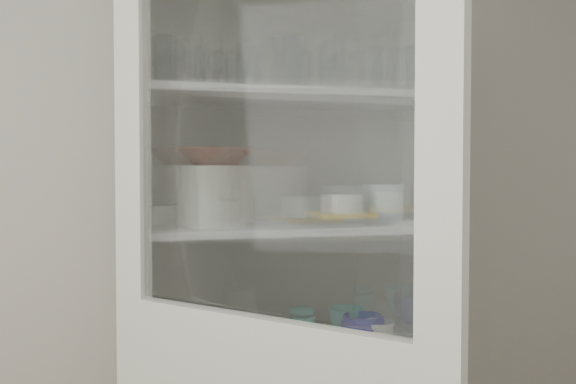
{
  "coord_description": "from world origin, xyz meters",
  "views": [
    {
      "loc": [
        -0.24,
        -0.59,
        1.42
      ],
      "look_at": [
        0.2,
        1.27,
        1.36
      ],
      "focal_mm": 38.0,
      "sensor_mm": 36.0,
      "label": 1
    }
  ],
  "objects_px": {
    "glass_platter": "(341,219)",
    "cream_bowl": "(215,177)",
    "teal_jar": "(302,326)",
    "measuring_cups": "(182,358)",
    "mug_teal": "(346,324)",
    "mug_white": "(379,336)",
    "white_ramekin": "(341,203)",
    "plate_stack_front": "(215,207)",
    "white_canister": "(156,331)",
    "pantry_cabinet": "(284,319)",
    "yellow_trivet": "(341,214)",
    "goblet_3": "(332,79)",
    "plate_stack_back": "(154,213)",
    "goblet_2": "(325,72)",
    "mug_blue": "(363,332)",
    "terracotta_bowl": "(215,157)",
    "grey_bowl_stack": "(383,202)",
    "goblet_1": "(218,72)",
    "goblet_0": "(170,71)"
  },
  "relations": [
    {
      "from": "glass_platter",
      "to": "cream_bowl",
      "type": "bearing_deg",
      "value": -174.8
    },
    {
      "from": "teal_jar",
      "to": "measuring_cups",
      "type": "distance_m",
      "value": 0.43
    },
    {
      "from": "glass_platter",
      "to": "mug_teal",
      "type": "height_order",
      "value": "glass_platter"
    },
    {
      "from": "mug_white",
      "to": "white_ramekin",
      "type": "bearing_deg",
      "value": 137.58
    },
    {
      "from": "plate_stack_front",
      "to": "white_canister",
      "type": "bearing_deg",
      "value": 147.7
    },
    {
      "from": "glass_platter",
      "to": "pantry_cabinet",
      "type": "bearing_deg",
      "value": 150.61
    },
    {
      "from": "plate_stack_front",
      "to": "yellow_trivet",
      "type": "height_order",
      "value": "plate_stack_front"
    },
    {
      "from": "mug_teal",
      "to": "goblet_3",
      "type": "bearing_deg",
      "value": 113.7
    },
    {
      "from": "cream_bowl",
      "to": "plate_stack_back",
      "type": "bearing_deg",
      "value": 132.29
    },
    {
      "from": "goblet_2",
      "to": "plate_stack_front",
      "type": "relative_size",
      "value": 0.84
    },
    {
      "from": "plate_stack_back",
      "to": "cream_bowl",
      "type": "xyz_separation_m",
      "value": [
        0.17,
        -0.19,
        0.12
      ]
    },
    {
      "from": "mug_blue",
      "to": "goblet_2",
      "type": "bearing_deg",
      "value": 137.72
    },
    {
      "from": "mug_white",
      "to": "teal_jar",
      "type": "height_order",
      "value": "teal_jar"
    },
    {
      "from": "plate_stack_front",
      "to": "plate_stack_back",
      "type": "xyz_separation_m",
      "value": [
        -0.17,
        0.19,
        -0.03
      ]
    },
    {
      "from": "goblet_2",
      "to": "terracotta_bowl",
      "type": "height_order",
      "value": "goblet_2"
    },
    {
      "from": "mug_teal",
      "to": "mug_white",
      "type": "xyz_separation_m",
      "value": [
        0.06,
        -0.14,
        -0.01
      ]
    },
    {
      "from": "grey_bowl_stack",
      "to": "pantry_cabinet",
      "type": "bearing_deg",
      "value": 171.0
    },
    {
      "from": "mug_teal",
      "to": "measuring_cups",
      "type": "bearing_deg",
      "value": -161.31
    },
    {
      "from": "pantry_cabinet",
      "to": "mug_white",
      "type": "xyz_separation_m",
      "value": [
        0.27,
        -0.16,
        -0.03
      ]
    },
    {
      "from": "glass_platter",
      "to": "yellow_trivet",
      "type": "bearing_deg",
      "value": 0.0
    },
    {
      "from": "goblet_3",
      "to": "measuring_cups",
      "type": "xyz_separation_m",
      "value": [
        -0.52,
        -0.21,
        -0.86
      ]
    },
    {
      "from": "grey_bowl_stack",
      "to": "white_canister",
      "type": "distance_m",
      "value": 0.83
    },
    {
      "from": "goblet_3",
      "to": "white_ramekin",
      "type": "height_order",
      "value": "goblet_3"
    },
    {
      "from": "teal_jar",
      "to": "glass_platter",
      "type": "bearing_deg",
      "value": -42.57
    },
    {
      "from": "white_canister",
      "to": "plate_stack_front",
      "type": "bearing_deg",
      "value": -32.3
    },
    {
      "from": "plate_stack_back",
      "to": "mug_teal",
      "type": "height_order",
      "value": "plate_stack_back"
    },
    {
      "from": "goblet_3",
      "to": "grey_bowl_stack",
      "type": "distance_m",
      "value": 0.45
    },
    {
      "from": "goblet_1",
      "to": "pantry_cabinet",
      "type": "bearing_deg",
      "value": -13.23
    },
    {
      "from": "cream_bowl",
      "to": "mug_blue",
      "type": "height_order",
      "value": "cream_bowl"
    },
    {
      "from": "terracotta_bowl",
      "to": "mug_blue",
      "type": "distance_m",
      "value": 0.72
    },
    {
      "from": "cream_bowl",
      "to": "goblet_2",
      "type": "bearing_deg",
      "value": 22.45
    },
    {
      "from": "goblet_3",
      "to": "glass_platter",
      "type": "relative_size",
      "value": 0.44
    },
    {
      "from": "measuring_cups",
      "to": "white_canister",
      "type": "distance_m",
      "value": 0.16
    },
    {
      "from": "plate_stack_front",
      "to": "glass_platter",
      "type": "bearing_deg",
      "value": 5.2
    },
    {
      "from": "goblet_0",
      "to": "glass_platter",
      "type": "relative_size",
      "value": 0.46
    },
    {
      "from": "goblet_0",
      "to": "mug_blue",
      "type": "distance_m",
      "value": 1.03
    },
    {
      "from": "plate_stack_front",
      "to": "measuring_cups",
      "type": "distance_m",
      "value": 0.45
    },
    {
      "from": "white_ramekin",
      "to": "measuring_cups",
      "type": "relative_size",
      "value": 1.38
    },
    {
      "from": "goblet_1",
      "to": "mug_teal",
      "type": "height_order",
      "value": "goblet_1"
    },
    {
      "from": "pantry_cabinet",
      "to": "cream_bowl",
      "type": "relative_size",
      "value": 9.78
    },
    {
      "from": "goblet_3",
      "to": "teal_jar",
      "type": "distance_m",
      "value": 0.84
    },
    {
      "from": "grey_bowl_stack",
      "to": "mug_blue",
      "type": "bearing_deg",
      "value": -143.33
    },
    {
      "from": "mug_blue",
      "to": "pantry_cabinet",
      "type": "bearing_deg",
      "value": 170.68
    },
    {
      "from": "goblet_0",
      "to": "teal_jar",
      "type": "distance_m",
      "value": 0.93
    },
    {
      "from": "white_ramekin",
      "to": "mug_blue",
      "type": "height_order",
      "value": "white_ramekin"
    },
    {
      "from": "plate_stack_back",
      "to": "mug_white",
      "type": "distance_m",
      "value": 0.81
    },
    {
      "from": "cream_bowl",
      "to": "mug_teal",
      "type": "height_order",
      "value": "cream_bowl"
    },
    {
      "from": "cream_bowl",
      "to": "terracotta_bowl",
      "type": "relative_size",
      "value": 1.02
    },
    {
      "from": "plate_stack_back",
      "to": "teal_jar",
      "type": "distance_m",
      "value": 0.61
    },
    {
      "from": "goblet_1",
      "to": "white_canister",
      "type": "bearing_deg",
      "value": -160.98
    }
  ]
}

